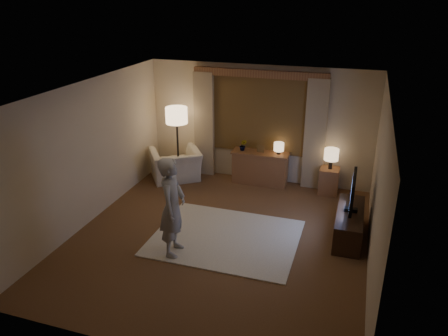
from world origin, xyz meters
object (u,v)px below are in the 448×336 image
at_px(armchair, 176,165).
at_px(person, 172,207).
at_px(tv_stand, 349,224).
at_px(sideboard, 260,169).
at_px(side_table, 329,181).

relative_size(armchair, person, 0.64).
height_order(armchair, tv_stand, armchair).
bearing_deg(person, armchair, 16.89).
relative_size(sideboard, armchair, 1.12).
height_order(tv_stand, person, person).
bearing_deg(armchair, tv_stand, 125.27).
xyz_separation_m(armchair, tv_stand, (3.91, -1.39, -0.10)).
distance_m(sideboard, side_table, 1.52).
bearing_deg(side_table, armchair, -174.51).
xyz_separation_m(armchair, side_table, (3.40, 0.33, -0.07)).
xyz_separation_m(armchair, person, (1.21, -2.81, 0.51)).
xyz_separation_m(tv_stand, person, (-2.70, -1.42, 0.60)).
relative_size(sideboard, person, 0.72).
height_order(sideboard, side_table, sideboard).
relative_size(armchair, side_table, 1.91).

